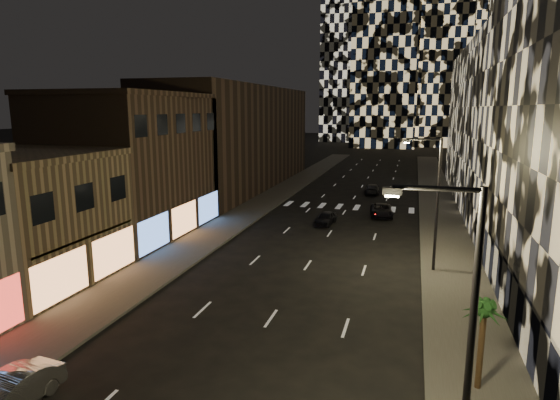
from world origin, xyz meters
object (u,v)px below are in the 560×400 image
Objects in this scene: car_dark_oncoming at (372,189)px; car_dark_rightlane at (381,210)px; car_dark_midlane at (326,218)px; streetlight_far at (434,195)px; streetlight_near at (462,328)px; car_silver_parked at (8,394)px; palm_tree at (484,316)px.

car_dark_rightlane is at bearing 96.77° from car_dark_oncoming.
car_dark_midlane is 7.02m from car_dark_rightlane.
streetlight_far reaches higher than car_dark_midlane.
car_silver_parked is (-15.42, -0.10, -4.66)m from streetlight_near.
streetlight_far is 14.23m from palm_tree.
streetlight_near is 2.43× the size of palm_tree.
streetlight_near reaches higher than car_dark_midlane.
car_silver_parked is 0.90× the size of car_dark_rightlane.
streetlight_near is 20.00m from streetlight_far.
car_dark_midlane is at bearing 78.89° from car_dark_oncoming.
car_silver_parked is at bearing -113.78° from car_dark_rightlane.
car_dark_rightlane is at bearing 100.92° from palm_tree.
car_silver_parked is at bearing -179.63° from streetlight_near.
streetlight_near reaches higher than car_silver_parked.
palm_tree is at bearing -84.05° from streetlight_far.
palm_tree reaches higher than car_dark_oncoming.
palm_tree is at bearing 98.16° from car_dark_oncoming.
streetlight_far is 25.76m from car_silver_parked.
car_dark_midlane is at bearing 113.14° from palm_tree.
car_silver_parked is 1.14× the size of palm_tree.
streetlight_near is 6.55m from palm_tree.
streetlight_far is (0.00, 20.00, 0.00)m from streetlight_near.
palm_tree is at bearing -61.09° from car_dark_midlane.
streetlight_far is at bearing 95.95° from palm_tree.
streetlight_far is 2.44× the size of car_dark_midlane.
car_dark_midlane is at bearing 106.60° from streetlight_near.
streetlight_far reaches higher than car_dark_rightlane.
streetlight_near reaches higher than car_dark_oncoming.
car_dark_oncoming is (2.86, 18.16, 0.02)m from car_dark_midlane.
streetlight_near is at bearing 5.57° from car_silver_parked.
streetlight_far reaches higher than car_silver_parked.
car_silver_parked is at bearing -95.33° from car_dark_midlane.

